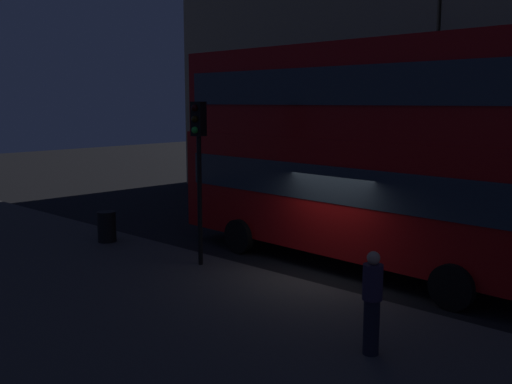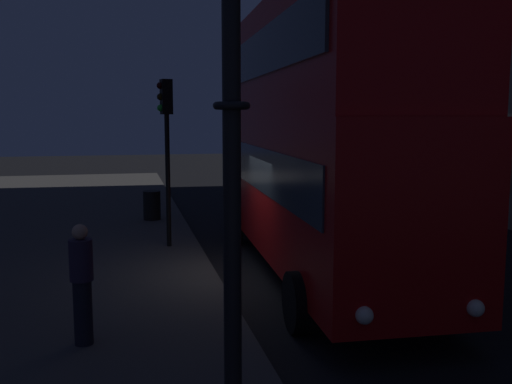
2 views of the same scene
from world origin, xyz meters
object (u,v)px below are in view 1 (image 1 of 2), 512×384
object	(u,v)px
litter_bin	(107,227)
traffic_light_near_kerb	(199,149)
pedestrian	(372,301)
double_decker_bus	(350,146)

from	to	relation	value
litter_bin	traffic_light_near_kerb	bearing A→B (deg)	3.20
pedestrian	litter_bin	distance (m)	10.11
double_decker_bus	pedestrian	xyz separation A→B (m)	(3.53, -4.61, -2.11)
traffic_light_near_kerb	litter_bin	xyz separation A→B (m)	(-3.91, -0.22, -2.52)
traffic_light_near_kerb	double_decker_bus	bearing A→B (deg)	39.84
litter_bin	pedestrian	bearing A→B (deg)	-8.28
traffic_light_near_kerb	pedestrian	xyz separation A→B (m)	(6.08, -1.67, -2.07)
litter_bin	double_decker_bus	bearing A→B (deg)	26.04
pedestrian	double_decker_bus	bearing A→B (deg)	61.60
traffic_light_near_kerb	pedestrian	distance (m)	6.64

